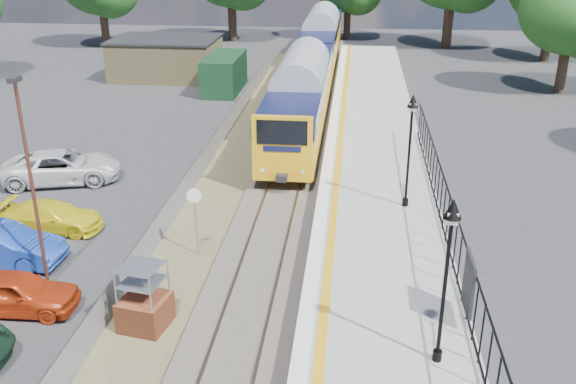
# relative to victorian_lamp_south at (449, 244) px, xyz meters

# --- Properties ---
(ground) EXTENTS (120.00, 120.00, 0.00)m
(ground) POSITION_rel_victorian_lamp_south_xyz_m (-5.50, 4.00, -4.30)
(ground) COLOR #2D2D30
(ground) RESTS_ON ground
(track_bed) EXTENTS (5.90, 80.00, 0.29)m
(track_bed) POSITION_rel_victorian_lamp_south_xyz_m (-5.97, 13.67, -4.21)
(track_bed) COLOR #473F38
(track_bed) RESTS_ON ground
(platform) EXTENTS (5.00, 70.00, 0.90)m
(platform) POSITION_rel_victorian_lamp_south_xyz_m (-1.30, 12.00, -3.85)
(platform) COLOR gray
(platform) RESTS_ON ground
(platform_edge) EXTENTS (0.90, 70.00, 0.01)m
(platform_edge) POSITION_rel_victorian_lamp_south_xyz_m (-3.36, 12.00, -3.39)
(platform_edge) COLOR silver
(platform_edge) RESTS_ON platform
(victorian_lamp_south) EXTENTS (0.44, 0.44, 4.60)m
(victorian_lamp_south) POSITION_rel_victorian_lamp_south_xyz_m (0.00, 0.00, 0.00)
(victorian_lamp_south) COLOR black
(victorian_lamp_south) RESTS_ON platform
(victorian_lamp_north) EXTENTS (0.44, 0.44, 4.60)m
(victorian_lamp_north) POSITION_rel_victorian_lamp_south_xyz_m (-0.20, 10.00, 0.00)
(victorian_lamp_north) COLOR black
(victorian_lamp_north) RESTS_ON platform
(palisade_fence) EXTENTS (0.12, 26.00, 2.00)m
(palisade_fence) POSITION_rel_victorian_lamp_south_xyz_m (1.05, 6.24, -2.46)
(palisade_fence) COLOR black
(palisade_fence) RESTS_ON platform
(wire_fence) EXTENTS (0.06, 52.00, 1.20)m
(wire_fence) POSITION_rel_victorian_lamp_south_xyz_m (-9.70, 16.00, -3.70)
(wire_fence) COLOR #999EA3
(wire_fence) RESTS_ON ground
(outbuilding) EXTENTS (10.80, 10.10, 3.12)m
(outbuilding) POSITION_rel_victorian_lamp_south_xyz_m (-16.41, 35.21, -2.78)
(outbuilding) COLOR #938453
(outbuilding) RESTS_ON ground
(train) EXTENTS (2.82, 40.83, 3.51)m
(train) POSITION_rel_victorian_lamp_south_xyz_m (-5.50, 32.99, -1.96)
(train) COLOR gold
(train) RESTS_ON ground
(brick_plinth) EXTENTS (1.57, 1.57, 2.17)m
(brick_plinth) POSITION_rel_victorian_lamp_south_xyz_m (-8.49, 1.90, -3.26)
(brick_plinth) COLOR brown
(brick_plinth) RESTS_ON ground
(speed_sign) EXTENTS (0.54, 0.16, 2.71)m
(speed_sign) POSITION_rel_victorian_lamp_south_xyz_m (-8.00, 6.60, -2.46)
(speed_sign) COLOR #999EA3
(speed_sign) RESTS_ON ground
(carpark_lamp) EXTENTS (0.25, 0.50, 7.22)m
(carpark_lamp) POSITION_rel_victorian_lamp_south_xyz_m (-12.57, 3.92, -0.19)
(carpark_lamp) COLOR #4B2419
(carpark_lamp) RESTS_ON ground
(car_red) EXTENTS (3.97, 1.70, 1.34)m
(car_red) POSITION_rel_victorian_lamp_south_xyz_m (-12.84, 2.38, -3.63)
(car_red) COLOR #B93511
(car_red) RESTS_ON ground
(car_blue) EXTENTS (4.54, 1.72, 1.48)m
(car_blue) POSITION_rel_victorian_lamp_south_xyz_m (-14.89, 5.25, -3.56)
(car_blue) COLOR #1A3A9D
(car_blue) RESTS_ON ground
(car_yellow) EXTENTS (4.13, 1.78, 1.18)m
(car_yellow) POSITION_rel_victorian_lamp_south_xyz_m (-14.32, 8.13, -3.71)
(car_yellow) COLOR yellow
(car_yellow) RESTS_ON ground
(car_white) EXTENTS (5.95, 3.92, 1.52)m
(car_white) POSITION_rel_victorian_lamp_south_xyz_m (-16.14, 13.21, -3.54)
(car_white) COLOR silver
(car_white) RESTS_ON ground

